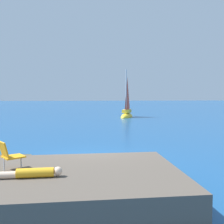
{
  "coord_description": "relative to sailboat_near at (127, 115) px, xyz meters",
  "views": [
    {
      "loc": [
        0.07,
        -11.23,
        2.8
      ],
      "look_at": [
        2.04,
        15.15,
        0.91
      ],
      "focal_mm": 44.81,
      "sensor_mm": 36.0,
      "label": 1
    }
  ],
  "objects": [
    {
      "name": "ground_plane",
      "position": [
        -4.0,
        -19.41,
        -0.31
      ],
      "size": [
        160.0,
        160.0,
        0.0
      ],
      "primitive_type": "plane",
      "color": "navy"
    },
    {
      "name": "shore_ledge",
      "position": [
        -4.88,
        -23.29,
        0.03
      ],
      "size": [
        6.87,
        4.5,
        0.69
      ],
      "primitive_type": "cube",
      "rotation": [
        0.0,
        0.0,
        0.05
      ],
      "color": "brown",
      "rests_on": "ground"
    },
    {
      "name": "boulder_inland",
      "position": [
        -6.62,
        -20.66,
        -0.31
      ],
      "size": [
        1.99,
        1.86,
        1.19
      ],
      "primitive_type": "cube",
      "rotation": [
        0.19,
        0.13,
        0.61
      ],
      "color": "#514F39",
      "rests_on": "ground"
    },
    {
      "name": "sailboat_near",
      "position": [
        0.0,
        0.0,
        0.0
      ],
      "size": [
        2.14,
        3.22,
        5.81
      ],
      "rotation": [
        0.0,
        0.0,
        4.32
      ],
      "color": "yellow",
      "rests_on": "ground"
    },
    {
      "name": "person_sunbather",
      "position": [
        -5.45,
        -23.77,
        0.49
      ],
      "size": [
        1.76,
        0.31,
        0.25
      ],
      "rotation": [
        0.0,
        0.0,
        3.21
      ],
      "color": "gold",
      "rests_on": "shore_ledge"
    },
    {
      "name": "beach_chair",
      "position": [
        -6.14,
        -23.04,
        0.82
      ],
      "size": [
        0.76,
        0.74,
        0.8
      ],
      "rotation": [
        0.0,
        0.0,
        0.63
      ],
      "color": "orange",
      "rests_on": "shore_ledge"
    }
  ]
}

